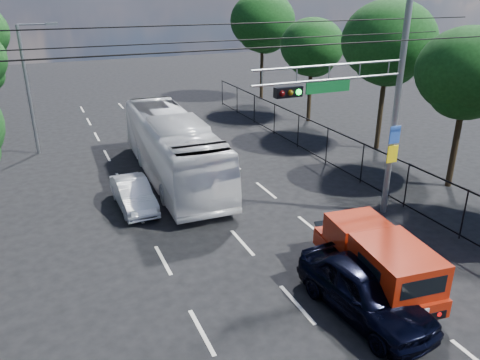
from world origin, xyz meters
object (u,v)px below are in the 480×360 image
signal_mast (373,90)px  white_van (133,194)px  navy_hatchback (364,290)px  white_bus (173,147)px  red_pickup (376,258)px

signal_mast → white_van: bearing=150.7°
navy_hatchback → white_bus: bearing=94.3°
white_van → white_bus: bearing=44.8°
red_pickup → white_van: 10.45m
signal_mast → navy_hatchback: 7.75m
red_pickup → white_bus: (-3.13, 11.43, 0.58)m
white_bus → white_van: (-2.55, -2.66, -0.96)m
red_pickup → navy_hatchback: (-1.16, -0.96, -0.23)m
red_pickup → navy_hatchback: bearing=-140.4°
white_bus → white_van: 3.81m
red_pickup → navy_hatchback: 1.52m
red_pickup → white_van: size_ratio=1.39×
red_pickup → white_van: bearing=122.9°
white_bus → white_van: bearing=-131.9°
navy_hatchback → white_bus: 12.57m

